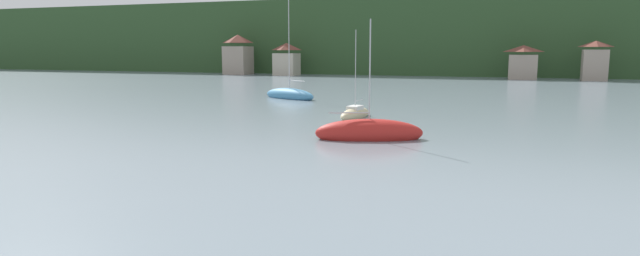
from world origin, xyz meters
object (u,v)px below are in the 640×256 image
object	(u,v)px
shore_building_westcentral	(287,60)
shore_building_eastcentral	(595,61)
shore_building_central	(523,63)
shore_building_west	(238,55)
sailboat_mid_2	(369,133)
sailboat_far_3	(289,95)
sailboat_far_4	(355,114)

from	to	relation	value
shore_building_westcentral	shore_building_eastcentral	distance (m)	58.16
shore_building_central	shore_building_eastcentral	world-z (taller)	shore_building_eastcentral
shore_building_west	sailboat_mid_2	world-z (taller)	shore_building_west
shore_building_central	sailboat_far_3	distance (m)	55.14
shore_building_eastcentral	sailboat_far_4	distance (m)	67.55
shore_building_westcentral	sailboat_far_3	xyz separation A→B (m)	(21.30, -49.41, -2.91)
shore_building_westcentral	shore_building_eastcentral	size ratio (longest dim) A/B	0.98
shore_building_westcentral	sailboat_far_4	distance (m)	71.11
shore_building_west	sailboat_mid_2	xyz separation A→B (m)	(47.81, -72.91, -3.76)
sailboat_far_3	shore_building_central	bearing A→B (deg)	-91.88
shore_building_central	sailboat_far_3	xyz separation A→B (m)	(-25.23, -48.96, -2.61)
sailboat_mid_2	sailboat_far_3	distance (m)	27.51
sailboat_far_3	shore_building_westcentral	bearing A→B (deg)	-41.30
shore_building_westcentral	sailboat_mid_2	distance (m)	81.12
shore_building_eastcentral	sailboat_far_3	distance (m)	61.22
sailboat_far_3	shore_building_west	bearing A→B (deg)	-31.13
sailboat_mid_2	sailboat_far_4	world-z (taller)	sailboat_mid_2
sailboat_mid_2	shore_building_central	bearing A→B (deg)	62.29
shore_building_westcentral	sailboat_far_4	size ratio (longest dim) A/B	0.94
shore_building_eastcentral	sailboat_far_4	world-z (taller)	shore_building_eastcentral
shore_building_westcentral	shore_building_central	bearing A→B (deg)	-0.56
shore_building_eastcentral	sailboat_mid_2	world-z (taller)	sailboat_mid_2
sailboat_far_3	sailboat_far_4	distance (m)	17.79
shore_building_central	sailboat_far_4	world-z (taller)	sailboat_far_4
shore_building_westcentral	shore_building_central	size ratio (longest dim) A/B	1.10
shore_building_westcentral	sailboat_far_4	bearing A→B (deg)	-62.63
shore_building_eastcentral	sailboat_far_3	world-z (taller)	sailboat_far_3
shore_building_central	sailboat_far_3	world-z (taller)	sailboat_far_3
sailboat_mid_2	shore_building_eastcentral	bearing A→B (deg)	53.47
shore_building_west	shore_building_westcentral	bearing A→B (deg)	-1.75
shore_building_westcentral	shore_building_central	xyz separation A→B (m)	(46.52, -0.45, -0.30)
shore_building_west	shore_building_westcentral	size ratio (longest dim) A/B	1.27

